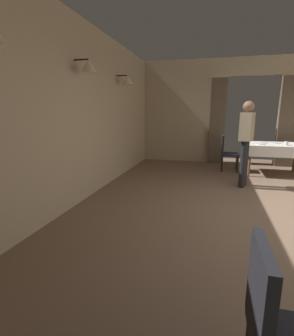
{
  "coord_description": "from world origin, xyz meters",
  "views": [
    {
      "loc": [
        -0.98,
        -3.75,
        1.51
      ],
      "look_at": [
        -2.01,
        0.12,
        0.62
      ],
      "focal_mm": 27.12,
      "sensor_mm": 36.0,
      "label": 1
    }
  ],
  "objects_px": {
    "chair_near_left": "(284,332)",
    "plate_mid_d": "(263,143)",
    "chair_mid_left": "(227,151)",
    "dining_table_mid": "(274,147)",
    "person_waiter_by_doorway": "(246,137)",
    "plate_mid_c": "(261,144)",
    "plate_mid_b": "(276,143)",
    "glass_mid_a": "(286,143)"
  },
  "relations": [
    {
      "from": "chair_near_left",
      "to": "plate_mid_d",
      "type": "relative_size",
      "value": 4.63
    },
    {
      "from": "chair_mid_left",
      "to": "plate_mid_d",
      "type": "xyz_separation_m",
      "value": [
        0.87,
        0.05,
        0.24
      ]
    },
    {
      "from": "dining_table_mid",
      "to": "person_waiter_by_doorway",
      "type": "xyz_separation_m",
      "value": [
        -0.82,
        -1.34,
        0.36
      ]
    },
    {
      "from": "chair_near_left",
      "to": "plate_mid_d",
      "type": "distance_m",
      "value": 5.85
    },
    {
      "from": "plate_mid_d",
      "to": "plate_mid_c",
      "type": "bearing_deg",
      "value": -109.08
    },
    {
      "from": "chair_near_left",
      "to": "person_waiter_by_doorway",
      "type": "xyz_separation_m",
      "value": [
        0.25,
        4.29,
        0.51
      ]
    },
    {
      "from": "chair_mid_left",
      "to": "plate_mid_c",
      "type": "relative_size",
      "value": 4.37
    },
    {
      "from": "dining_table_mid",
      "to": "plate_mid_c",
      "type": "xyz_separation_m",
      "value": [
        -0.35,
        -0.2,
        0.09
      ]
    },
    {
      "from": "dining_table_mid",
      "to": "chair_mid_left",
      "type": "relative_size",
      "value": 1.52
    },
    {
      "from": "plate_mid_b",
      "to": "plate_mid_d",
      "type": "relative_size",
      "value": 1.05
    },
    {
      "from": "dining_table_mid",
      "to": "plate_mid_d",
      "type": "distance_m",
      "value": 0.29
    },
    {
      "from": "chair_near_left",
      "to": "person_waiter_by_doorway",
      "type": "relative_size",
      "value": 0.54
    },
    {
      "from": "chair_near_left",
      "to": "dining_table_mid",
      "type": "bearing_deg",
      "value": 79.25
    },
    {
      "from": "chair_mid_left",
      "to": "person_waiter_by_doorway",
      "type": "relative_size",
      "value": 0.54
    },
    {
      "from": "glass_mid_a",
      "to": "plate_mid_d",
      "type": "bearing_deg",
      "value": 138.12
    },
    {
      "from": "chair_mid_left",
      "to": "glass_mid_a",
      "type": "xyz_separation_m",
      "value": [
        1.29,
        -0.33,
        0.28
      ]
    },
    {
      "from": "chair_mid_left",
      "to": "plate_mid_c",
      "type": "distance_m",
      "value": 0.84
    },
    {
      "from": "plate_mid_b",
      "to": "person_waiter_by_doorway",
      "type": "height_order",
      "value": "person_waiter_by_doorway"
    },
    {
      "from": "plate_mid_d",
      "to": "glass_mid_a",
      "type": "bearing_deg",
      "value": -41.88
    },
    {
      "from": "chair_mid_left",
      "to": "person_waiter_by_doorway",
      "type": "height_order",
      "value": "person_waiter_by_doorway"
    },
    {
      "from": "plate_mid_b",
      "to": "person_waiter_by_doorway",
      "type": "distance_m",
      "value": 1.71
    },
    {
      "from": "plate_mid_d",
      "to": "person_waiter_by_doorway",
      "type": "height_order",
      "value": "person_waiter_by_doorway"
    },
    {
      "from": "dining_table_mid",
      "to": "glass_mid_a",
      "type": "relative_size",
      "value": 14.88
    },
    {
      "from": "chair_mid_left",
      "to": "person_waiter_by_doorway",
      "type": "xyz_separation_m",
      "value": [
        0.28,
        -1.43,
        0.51
      ]
    },
    {
      "from": "chair_mid_left",
      "to": "plate_mid_d",
      "type": "distance_m",
      "value": 0.9
    },
    {
      "from": "person_waiter_by_doorway",
      "to": "plate_mid_c",
      "type": "bearing_deg",
      "value": 67.66
    },
    {
      "from": "plate_mid_b",
      "to": "person_waiter_by_doorway",
      "type": "bearing_deg",
      "value": -120.83
    },
    {
      "from": "plate_mid_c",
      "to": "plate_mid_d",
      "type": "relative_size",
      "value": 1.06
    },
    {
      "from": "plate_mid_d",
      "to": "person_waiter_by_doorway",
      "type": "relative_size",
      "value": 0.12
    },
    {
      "from": "chair_near_left",
      "to": "glass_mid_a",
      "type": "height_order",
      "value": "chair_near_left"
    },
    {
      "from": "dining_table_mid",
      "to": "chair_near_left",
      "type": "height_order",
      "value": "chair_near_left"
    },
    {
      "from": "chair_mid_left",
      "to": "dining_table_mid",
      "type": "bearing_deg",
      "value": -4.96
    },
    {
      "from": "person_waiter_by_doorway",
      "to": "chair_near_left",
      "type": "bearing_deg",
      "value": -93.38
    },
    {
      "from": "plate_mid_b",
      "to": "chair_near_left",
      "type": "bearing_deg",
      "value": -101.04
    },
    {
      "from": "chair_mid_left",
      "to": "plate_mid_c",
      "type": "bearing_deg",
      "value": -21.68
    },
    {
      "from": "dining_table_mid",
      "to": "plate_mid_d",
      "type": "bearing_deg",
      "value": 146.62
    },
    {
      "from": "chair_mid_left",
      "to": "plate_mid_b",
      "type": "xyz_separation_m",
      "value": [
        1.14,
        0.02,
        0.24
      ]
    },
    {
      "from": "glass_mid_a",
      "to": "plate_mid_c",
      "type": "distance_m",
      "value": 0.55
    },
    {
      "from": "dining_table_mid",
      "to": "plate_mid_d",
      "type": "xyz_separation_m",
      "value": [
        -0.23,
        0.15,
        0.09
      ]
    },
    {
      "from": "plate_mid_b",
      "to": "person_waiter_by_doorway",
      "type": "xyz_separation_m",
      "value": [
        -0.87,
        -1.45,
        0.27
      ]
    },
    {
      "from": "chair_near_left",
      "to": "person_waiter_by_doorway",
      "type": "distance_m",
      "value": 4.33
    },
    {
      "from": "dining_table_mid",
      "to": "glass_mid_a",
      "type": "distance_m",
      "value": 0.34
    }
  ]
}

